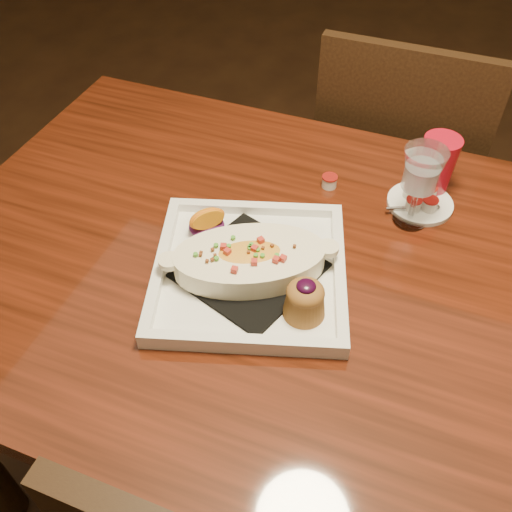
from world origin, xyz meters
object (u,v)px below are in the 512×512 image
(table, at_px, (337,315))
(goblet, at_px, (421,174))
(plate, at_px, (253,266))
(chair_far, at_px, (393,177))
(saucer, at_px, (419,202))
(red_tumbler, at_px, (437,165))

(table, height_order, goblet, goblet)
(plate, bearing_deg, table, 1.43)
(goblet, bearing_deg, chair_far, 100.04)
(saucer, bearing_deg, chair_far, 102.51)
(chair_far, bearing_deg, table, 90.00)
(table, bearing_deg, red_tumbler, 71.50)
(table, distance_m, red_tumbler, 0.35)
(table, height_order, saucer, saucer)
(table, height_order, plate, plate)
(table, bearing_deg, plate, -161.03)
(red_tumbler, bearing_deg, saucer, -102.51)
(saucer, bearing_deg, red_tumbler, 77.49)
(table, xyz_separation_m, plate, (-0.14, -0.05, 0.13))
(plate, xyz_separation_m, red_tumbler, (0.24, 0.35, 0.03))
(chair_far, height_order, goblet, chair_far)
(table, bearing_deg, chair_far, 90.00)
(table, distance_m, goblet, 0.29)
(saucer, distance_m, red_tumbler, 0.08)
(plate, height_order, goblet, goblet)
(table, bearing_deg, goblet, 67.92)
(table, bearing_deg, saucer, 70.13)
(table, relative_size, plate, 3.73)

